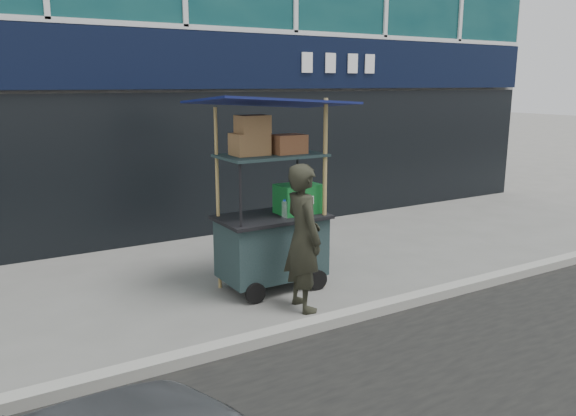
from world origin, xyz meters
TOP-DOWN VIEW (x-y plane):
  - ground at (0.00, 0.00)m, footprint 80.00×80.00m
  - curb at (0.00, -0.20)m, footprint 80.00×0.18m
  - vendor_cart at (0.02, 1.16)m, footprint 1.81×1.28m
  - vendor_man at (-0.03, 0.38)m, footprint 0.46×0.65m

SIDE VIEW (x-z plane):
  - ground at x=0.00m, z-range 0.00..0.00m
  - curb at x=0.00m, z-range 0.00..0.12m
  - vendor_man at x=-0.03m, z-range 0.00..1.69m
  - vendor_cart at x=0.02m, z-range -0.36..2.06m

